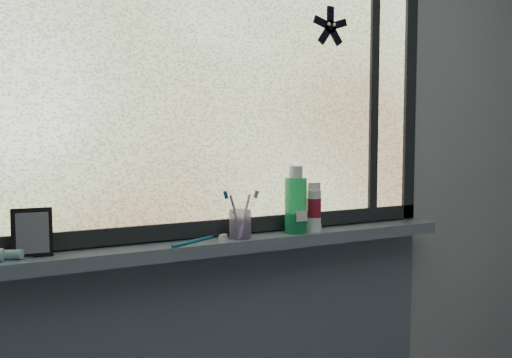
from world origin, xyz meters
The scene contains 12 objects.
wall_back centered at (0.00, 1.30, 1.25)m, with size 3.00×0.01×2.50m, color #9EA3A8.
windowsill centered at (0.00, 1.23, 1.00)m, with size 1.62×0.14×0.04m, color slate.
window_pane centered at (0.00, 1.28, 1.53)m, with size 1.50×0.01×1.00m, color silver.
frame_bottom centered at (0.00, 1.28, 1.05)m, with size 1.60×0.03×0.05m, color black.
frame_right centered at (0.78, 1.28, 1.53)m, with size 0.05×0.03×1.10m, color black.
frame_mullion centered at (0.60, 1.28, 1.53)m, with size 0.04×0.03×1.00m, color black.
starfish_sticker centered at (0.40, 1.27, 1.72)m, with size 0.15×0.02×0.15m, color black, non-canonical shape.
vanity_mirror centered at (-0.59, 1.24, 1.09)m, with size 0.10×0.05×0.13m, color black.
toothbrush_cup centered at (0.02, 1.21, 1.07)m, with size 0.07×0.07×0.09m, color #B19FD2.
toothbrush_lying centered at (-0.14, 1.21, 1.03)m, with size 0.23×0.02×0.02m, color #0C5571, non-canonical shape.
mouthwash_bottle centered at (0.23, 1.21, 1.13)m, with size 0.07×0.07×0.18m, color #21AC60.
cream_tube centered at (0.30, 1.21, 1.11)m, with size 0.05×0.05×0.12m, color silver.
Camera 1 is at (-0.79, -0.37, 1.35)m, focal length 40.00 mm.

